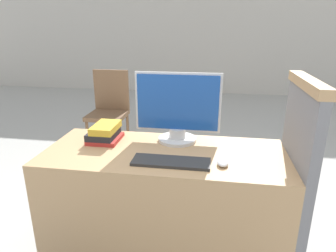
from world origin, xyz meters
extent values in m
cube|color=beige|center=(0.00, 5.55, 1.40)|extent=(12.00, 0.06, 2.80)
cube|color=tan|center=(0.00, 0.30, 0.39)|extent=(1.41, 0.61, 0.78)
cube|color=slate|center=(0.73, 0.28, 0.59)|extent=(0.05, 0.56, 1.18)
cube|color=tan|center=(0.73, 0.28, 1.20)|extent=(0.07, 0.56, 0.05)
cylinder|color=silver|center=(0.05, 0.49, 0.79)|extent=(0.24, 0.24, 0.02)
cylinder|color=silver|center=(0.05, 0.49, 0.83)|extent=(0.10, 0.10, 0.06)
cube|color=silver|center=(0.05, 0.49, 1.03)|extent=(0.53, 0.01, 0.37)
cube|color=#19479E|center=(0.05, 0.49, 1.03)|extent=(0.50, 0.02, 0.34)
cube|color=#2D2D2D|center=(0.06, 0.16, 0.78)|extent=(0.42, 0.14, 0.02)
ellipsoid|color=silver|center=(0.33, 0.17, 0.79)|extent=(0.06, 0.09, 0.03)
cube|color=#B72D28|center=(-0.40, 0.42, 0.79)|extent=(0.19, 0.22, 0.03)
cube|color=#232328|center=(-0.41, 0.42, 0.82)|extent=(0.17, 0.22, 0.04)
cube|color=gold|center=(-0.40, 0.42, 0.86)|extent=(0.14, 0.23, 0.04)
cylinder|color=brown|center=(-1.19, 1.85, 0.21)|extent=(0.04, 0.04, 0.41)
cylinder|color=brown|center=(-0.81, 1.85, 0.21)|extent=(0.04, 0.04, 0.41)
cylinder|color=brown|center=(-1.19, 2.23, 0.21)|extent=(0.04, 0.04, 0.41)
cylinder|color=brown|center=(-0.81, 2.23, 0.21)|extent=(0.04, 0.04, 0.41)
cube|color=brown|center=(-1.00, 2.04, 0.44)|extent=(0.44, 0.44, 0.05)
cube|color=brown|center=(-1.00, 2.24, 0.71)|extent=(0.44, 0.04, 0.50)
camera|label=1|loc=(0.27, -1.28, 1.48)|focal=32.00mm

